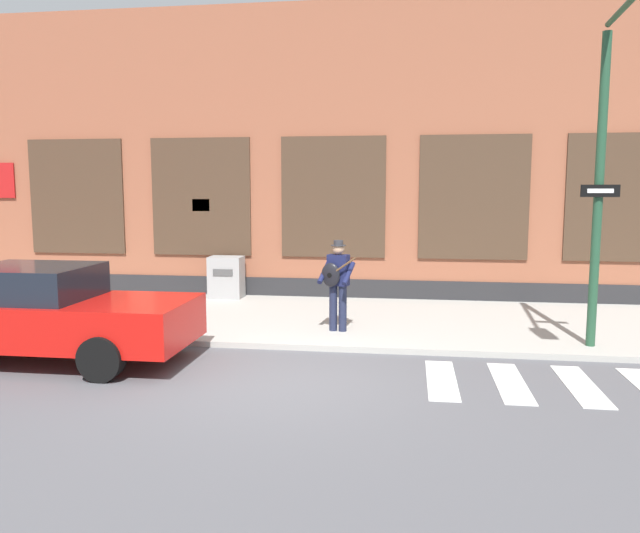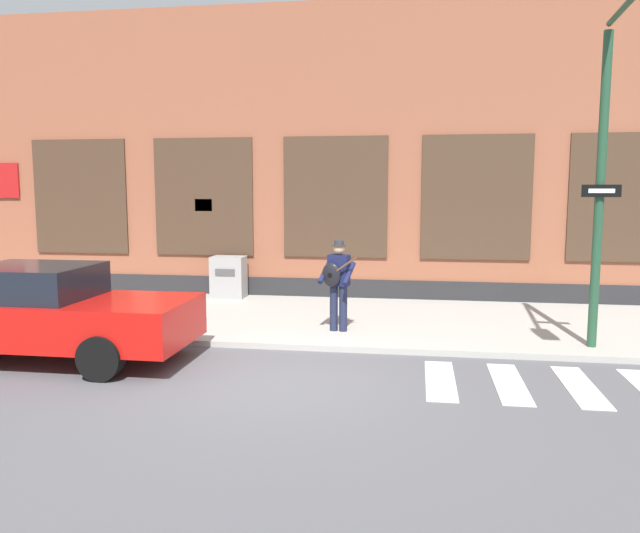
% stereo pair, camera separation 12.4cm
% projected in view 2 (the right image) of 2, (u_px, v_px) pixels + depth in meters
% --- Properties ---
extents(ground_plane, '(160.00, 160.00, 0.00)m').
position_uv_depth(ground_plane, '(275.00, 382.00, 8.87)').
color(ground_plane, '#56565B').
extents(sidewalk, '(28.00, 4.75, 0.10)m').
position_uv_depth(sidewalk, '(320.00, 319.00, 12.92)').
color(sidewalk, '#ADAAA3').
rests_on(sidewalk, ground).
extents(building_backdrop, '(28.00, 4.06, 7.08)m').
position_uv_depth(building_backdrop, '(345.00, 159.00, 16.76)').
color(building_backdrop, '#99563D').
rests_on(building_backdrop, ground).
extents(crosswalk, '(5.20, 1.90, 0.01)m').
position_uv_depth(crosswalk, '(616.00, 388.00, 8.60)').
color(crosswalk, silver).
rests_on(crosswalk, ground).
extents(red_car, '(4.60, 1.99, 1.53)m').
position_uv_depth(red_car, '(46.00, 313.00, 9.94)').
color(red_car, red).
rests_on(red_car, ground).
extents(busker, '(0.72, 0.64, 1.69)m').
position_uv_depth(busker, '(337.00, 280.00, 11.48)').
color(busker, '#1E233D').
rests_on(busker, sidewalk).
extents(traffic_light, '(0.63, 3.24, 5.31)m').
position_uv_depth(traffic_light, '(623.00, 115.00, 8.86)').
color(traffic_light, '#234C33').
rests_on(traffic_light, sidewalk).
extents(utility_box, '(0.80, 0.58, 1.00)m').
position_uv_depth(utility_box, '(229.00, 277.00, 15.12)').
color(utility_box, '#9E9E9E').
rests_on(utility_box, sidewalk).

